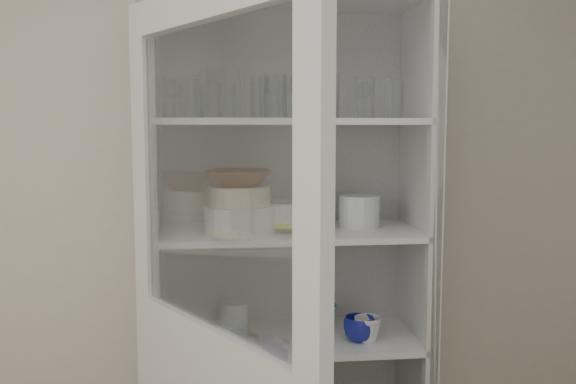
% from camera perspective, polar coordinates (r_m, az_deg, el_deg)
% --- Properties ---
extents(wall_back, '(3.60, 0.02, 2.60)m').
position_cam_1_polar(wall_back, '(2.44, -5.25, -1.75)').
color(wall_back, beige).
rests_on(wall_back, ground).
extents(pantry_cabinet, '(1.00, 0.45, 2.10)m').
position_cam_1_polar(pantry_cabinet, '(2.37, -0.16, -10.89)').
color(pantry_cabinet, silver).
rests_on(pantry_cabinet, floor).
extents(tumbler_0, '(0.08, 0.08, 0.14)m').
position_cam_1_polar(tumbler_0, '(2.06, -8.91, 8.80)').
color(tumbler_0, silver).
rests_on(tumbler_0, shelf_glass).
extents(tumbler_1, '(0.08, 0.08, 0.13)m').
position_cam_1_polar(tumbler_1, '(2.08, -8.84, 8.59)').
color(tumbler_1, silver).
rests_on(tumbler_1, shelf_glass).
extents(tumbler_2, '(0.08, 0.08, 0.14)m').
position_cam_1_polar(tumbler_2, '(2.06, -1.16, 8.91)').
color(tumbler_2, silver).
rests_on(tumbler_2, shelf_glass).
extents(tumbler_3, '(0.09, 0.09, 0.16)m').
position_cam_1_polar(tumbler_3, '(2.04, -1.19, 9.11)').
color(tumbler_3, silver).
rests_on(tumbler_3, shelf_glass).
extents(tumbler_4, '(0.10, 0.10, 0.15)m').
position_cam_1_polar(tumbler_4, '(2.11, 3.79, 8.94)').
color(tumbler_4, silver).
rests_on(tumbler_4, shelf_glass).
extents(tumbler_5, '(0.08, 0.08, 0.13)m').
position_cam_1_polar(tumbler_5, '(2.11, 9.91, 8.59)').
color(tumbler_5, silver).
rests_on(tumbler_5, shelf_glass).
extents(tumbler_6, '(0.08, 0.08, 0.14)m').
position_cam_1_polar(tumbler_6, '(2.10, 7.16, 8.74)').
color(tumbler_6, silver).
rests_on(tumbler_6, shelf_glass).
extents(tumbler_7, '(0.08, 0.08, 0.14)m').
position_cam_1_polar(tumbler_7, '(2.19, -10.84, 8.63)').
color(tumbler_7, silver).
rests_on(tumbler_7, shelf_glass).
extents(tumbler_8, '(0.07, 0.07, 0.12)m').
position_cam_1_polar(tumbler_8, '(2.20, -5.73, 8.45)').
color(tumbler_8, silver).
rests_on(tumbler_8, shelf_glass).
extents(tumbler_9, '(0.10, 0.10, 0.15)m').
position_cam_1_polar(tumbler_9, '(2.19, 0.47, 8.82)').
color(tumbler_9, silver).
rests_on(tumbler_9, shelf_glass).
extents(tumbler_10, '(0.09, 0.09, 0.15)m').
position_cam_1_polar(tumbler_10, '(2.21, -2.38, 8.75)').
color(tumbler_10, silver).
rests_on(tumbler_10, shelf_glass).
extents(tumbler_11, '(0.08, 0.08, 0.15)m').
position_cam_1_polar(tumbler_11, '(2.20, 2.12, 8.86)').
color(tumbler_11, silver).
rests_on(tumbler_11, shelf_glass).
extents(goblet_0, '(0.07, 0.07, 0.15)m').
position_cam_1_polar(goblet_0, '(2.26, -10.68, 8.68)').
color(goblet_0, silver).
rests_on(goblet_0, shelf_glass).
extents(goblet_1, '(0.08, 0.08, 0.18)m').
position_cam_1_polar(goblet_1, '(2.30, 1.13, 9.06)').
color(goblet_1, silver).
rests_on(goblet_1, shelf_glass).
extents(goblet_2, '(0.07, 0.07, 0.15)m').
position_cam_1_polar(goblet_2, '(2.31, 2.44, 8.71)').
color(goblet_2, silver).
rests_on(goblet_2, shelf_glass).
extents(goblet_3, '(0.07, 0.07, 0.15)m').
position_cam_1_polar(goblet_3, '(2.32, 7.16, 8.68)').
color(goblet_3, silver).
rests_on(goblet_3, shelf_glass).
extents(plate_stack_front, '(0.25, 0.25, 0.10)m').
position_cam_1_polar(plate_stack_front, '(2.15, -4.55, -2.53)').
color(plate_stack_front, silver).
rests_on(plate_stack_front, shelf_plates).
extents(plate_stack_back, '(0.23, 0.23, 0.08)m').
position_cam_1_polar(plate_stack_back, '(2.35, -4.69, -1.97)').
color(plate_stack_back, silver).
rests_on(plate_stack_back, shelf_plates).
extents(cream_bowl, '(0.22, 0.22, 0.07)m').
position_cam_1_polar(cream_bowl, '(2.14, -4.57, -0.33)').
color(cream_bowl, beige).
rests_on(cream_bowl, plate_stack_front).
extents(terracotta_bowl, '(0.27, 0.27, 0.06)m').
position_cam_1_polar(terracotta_bowl, '(2.13, -4.58, 1.32)').
color(terracotta_bowl, '#5D2F12').
rests_on(terracotta_bowl, cream_bowl).
extents(glass_platter, '(0.37, 0.37, 0.02)m').
position_cam_1_polar(glass_platter, '(2.22, -0.34, -3.26)').
color(glass_platter, silver).
rests_on(glass_platter, shelf_plates).
extents(yellow_trivet, '(0.23, 0.23, 0.01)m').
position_cam_1_polar(yellow_trivet, '(2.22, -0.34, -2.86)').
color(yellow_trivet, yellow).
rests_on(yellow_trivet, glass_platter).
extents(white_ramekin, '(0.20, 0.20, 0.07)m').
position_cam_1_polar(white_ramekin, '(2.21, -0.34, -1.80)').
color(white_ramekin, silver).
rests_on(white_ramekin, yellow_trivet).
extents(grey_bowl_stack, '(0.15, 0.15, 0.12)m').
position_cam_1_polar(grey_bowl_stack, '(2.27, 6.68, -1.80)').
color(grey_bowl_stack, silver).
rests_on(grey_bowl_stack, shelf_plates).
extents(mug_blue, '(0.14, 0.14, 0.09)m').
position_cam_1_polar(mug_blue, '(2.27, 6.69, -12.60)').
color(mug_blue, navy).
rests_on(mug_blue, shelf_mugs).
extents(mug_teal, '(0.12, 0.12, 0.10)m').
position_cam_1_polar(mug_teal, '(2.38, 3.41, -11.59)').
color(mug_teal, '#1E6875').
rests_on(mug_teal, shelf_mugs).
extents(mug_white, '(0.11, 0.11, 0.09)m').
position_cam_1_polar(mug_white, '(2.27, 7.46, -12.62)').
color(mug_white, silver).
rests_on(mug_white, shelf_mugs).
extents(teal_jar, '(0.10, 0.10, 0.11)m').
position_cam_1_polar(teal_jar, '(2.34, 2.36, -11.69)').
color(teal_jar, '#1E6875').
rests_on(teal_jar, shelf_mugs).
extents(measuring_cups, '(0.10, 0.10, 0.04)m').
position_cam_1_polar(measuring_cups, '(2.24, -4.55, -13.51)').
color(measuring_cups, '#A9A7B5').
rests_on(measuring_cups, shelf_mugs).
extents(white_canister, '(0.12, 0.12, 0.12)m').
position_cam_1_polar(white_canister, '(2.33, -5.04, -11.68)').
color(white_canister, silver).
rests_on(white_canister, shelf_mugs).
extents(tumbler_12, '(0.07, 0.07, 0.15)m').
position_cam_1_polar(tumbler_12, '(2.08, -2.55, 8.95)').
color(tumbler_12, silver).
rests_on(tumbler_12, shelf_glass).
extents(tumbler_13, '(0.06, 0.06, 0.13)m').
position_cam_1_polar(tumbler_13, '(2.06, -2.54, 8.67)').
color(tumbler_13, silver).
rests_on(tumbler_13, shelf_glass).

